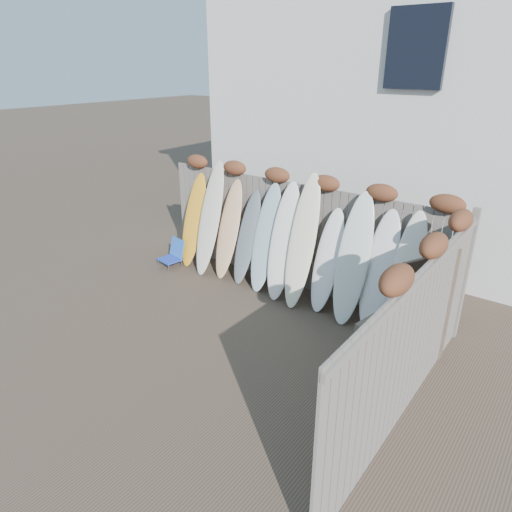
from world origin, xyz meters
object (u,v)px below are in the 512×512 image
Objects in this scene: wooden_crate at (384,350)px; surfboard_0 at (194,220)px; beach_chair at (173,254)px; lattice_panel at (420,316)px.

wooden_crate is 0.38× the size of surfboard_0.
beach_chair is at bearing 170.97° from wooden_crate.
wooden_crate is at bearing -9.03° from beach_chair.
lattice_panel is 5.10m from surfboard_0.
lattice_panel is 0.87× the size of surfboard_0.
lattice_panel is at bearing -4.91° from beach_chair.
wooden_crate is at bearing -107.89° from lattice_panel.
lattice_panel is (5.29, -0.45, 0.60)m from beach_chair.
beach_chair is 0.76× the size of wooden_crate.
lattice_panel reaches higher than wooden_crate.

